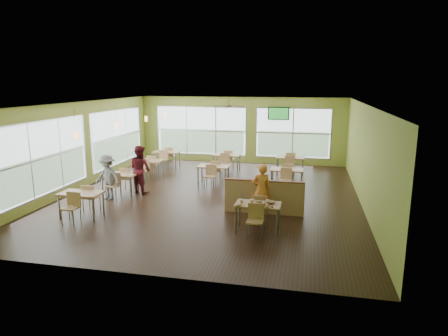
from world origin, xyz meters
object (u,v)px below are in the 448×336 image
Objects in this scene: main_table at (258,208)px; man_plaid at (261,190)px; food_basket at (271,202)px; half_wall_divider at (264,197)px.

man_plaid reaches higher than main_table.
man_plaid is at bearing 108.14° from food_basket.
main_table is 6.31× the size of food_basket.
main_table is 1.31m from man_plaid.
main_table is at bearing -163.41° from food_basket.
half_wall_divider is at bearing 90.00° from main_table.
half_wall_divider is (0.00, 1.45, -0.11)m from main_table.
food_basket is (0.33, 0.10, 0.15)m from main_table.
food_basket is at bearing 16.59° from main_table.
half_wall_divider is at bearing 103.69° from food_basket.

